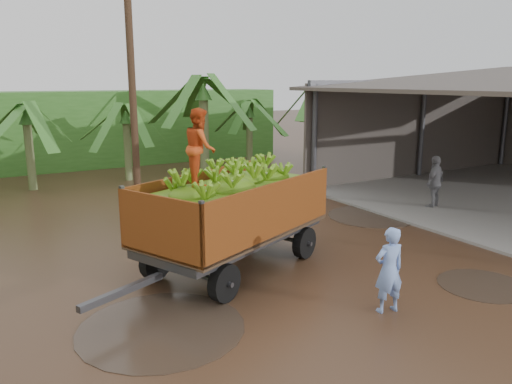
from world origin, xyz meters
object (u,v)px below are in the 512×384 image
banana_trailer (233,209)px  utility_pole (132,83)px  man_blue (389,270)px  man_grey (435,182)px

banana_trailer → utility_pole: 7.49m
man_blue → utility_pole: utility_pole is taller
banana_trailer → man_grey: size_ratio=3.49×
banana_trailer → utility_pole: utility_pole is taller
man_blue → man_grey: bearing=-135.4°
banana_trailer → man_blue: size_ratio=3.85×
man_blue → utility_pole: 10.89m
banana_trailer → man_blue: banana_trailer is taller
man_grey → utility_pole: bearing=-50.6°
man_grey → man_blue: bearing=19.2°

